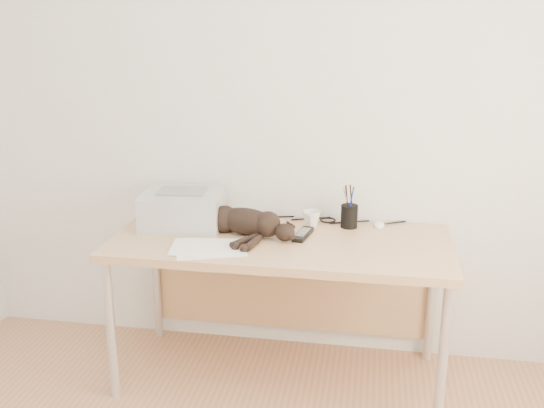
% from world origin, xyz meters
% --- Properties ---
extents(wall_back, '(3.50, 0.00, 3.50)m').
position_xyz_m(wall_back, '(0.00, 1.75, 1.30)').
color(wall_back, white).
rests_on(wall_back, floor).
extents(desk, '(1.60, 0.70, 0.74)m').
position_xyz_m(desk, '(0.00, 1.48, 0.61)').
color(desk, tan).
rests_on(desk, floor).
extents(printer, '(0.42, 0.37, 0.19)m').
position_xyz_m(printer, '(-0.51, 1.51, 0.83)').
color(printer, '#BABABF').
rests_on(printer, desk).
extents(papers, '(0.38, 0.31, 0.01)m').
position_xyz_m(papers, '(-0.30, 1.21, 0.74)').
color(papers, white).
rests_on(papers, desk).
extents(cat, '(0.58, 0.39, 0.14)m').
position_xyz_m(cat, '(-0.18, 1.43, 0.80)').
color(cat, black).
rests_on(cat, desk).
extents(mug, '(0.13, 0.13, 0.08)m').
position_xyz_m(mug, '(0.12, 1.60, 0.78)').
color(mug, white).
rests_on(mug, desk).
extents(pen_cup, '(0.08, 0.08, 0.21)m').
position_xyz_m(pen_cup, '(0.31, 1.62, 0.80)').
color(pen_cup, black).
rests_on(pen_cup, desk).
extents(remote_grey, '(0.08, 0.18, 0.02)m').
position_xyz_m(remote_grey, '(-0.17, 1.64, 0.75)').
color(remote_grey, gray).
rests_on(remote_grey, desk).
extents(remote_black, '(0.09, 0.20, 0.02)m').
position_xyz_m(remote_black, '(0.10, 1.45, 0.75)').
color(remote_black, black).
rests_on(remote_black, desk).
extents(mouse, '(0.06, 0.10, 0.03)m').
position_xyz_m(mouse, '(0.46, 1.67, 0.76)').
color(mouse, white).
rests_on(mouse, desk).
extents(cable_tangle, '(1.36, 0.08, 0.01)m').
position_xyz_m(cable_tangle, '(0.00, 1.70, 0.75)').
color(cable_tangle, black).
rests_on(cable_tangle, desk).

